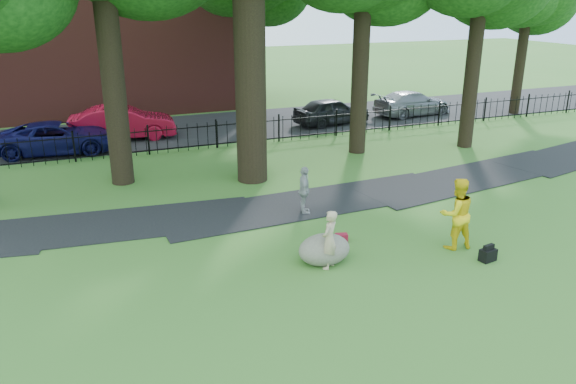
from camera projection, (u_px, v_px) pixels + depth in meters
name	position (u px, v px, depth m)	size (l,w,h in m)	color
ground	(338.00, 256.00, 14.80)	(120.00, 120.00, 0.00)	#3A7027
footpath	(311.00, 203.00, 18.56)	(36.00, 2.60, 0.03)	black
street	(196.00, 129.00, 28.77)	(80.00, 7.00, 0.02)	black
iron_fence	(216.00, 135.00, 25.08)	(44.00, 0.04, 1.20)	black
brick_building	(90.00, 4.00, 32.34)	(18.00, 8.00, 12.00)	maroon
woman	(329.00, 240.00, 13.95)	(0.56, 0.37, 1.53)	tan
man	(457.00, 214.00, 15.01)	(0.96, 0.75, 1.98)	yellow
pedestrian	(304.00, 190.00, 17.46)	(0.89, 0.37, 1.53)	#9C9DA0
boulder	(324.00, 247.00, 14.38)	(1.37, 1.03, 0.80)	slate
backpack	(488.00, 255.00, 14.51)	(0.43, 0.27, 0.32)	black
red_bag	(341.00, 238.00, 15.64)	(0.34, 0.21, 0.23)	maroon
red_sedan	(123.00, 123.00, 26.52)	(1.69, 4.86, 1.60)	#A50C27
navy_van	(58.00, 138.00, 24.20)	(2.27, 4.92, 1.37)	#0E0E47
grey_car	(332.00, 111.00, 29.61)	(1.67, 4.16, 1.42)	black
silver_car	(412.00, 103.00, 31.83)	(1.93, 4.74, 1.37)	gray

